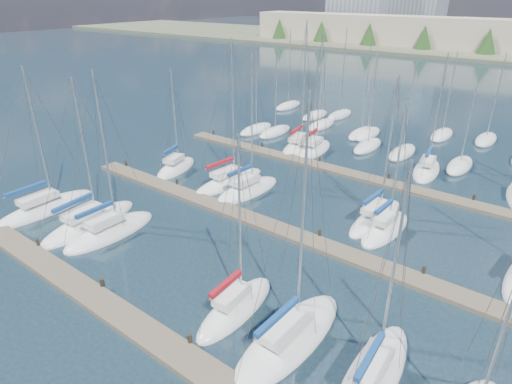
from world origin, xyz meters
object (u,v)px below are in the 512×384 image
Objects in this scene: sailboat_h at (176,168)px; sailboat_d at (236,308)px; sailboat_p at (426,170)px; sailboat_f at (372,377)px; sailboat_o at (314,149)px; sailboat_b at (89,223)px; sailboat_e at (289,338)px; sailboat_l at (385,229)px; sailboat_j at (248,190)px; sailboat_n at (299,145)px; sailboat_k at (376,218)px; sailboat_c at (110,231)px; sailboat_a at (45,208)px; sailboat_i at (229,181)px.

sailboat_d reaches higher than sailboat_h.
sailboat_p is 1.05× the size of sailboat_f.
sailboat_d is 0.82× the size of sailboat_o.
sailboat_e is (20.28, -0.80, 0.01)m from sailboat_b.
sailboat_e is 1.30× the size of sailboat_l.
sailboat_b is 1.08× the size of sailboat_d.
sailboat_j is 0.88× the size of sailboat_n.
sailboat_o is (-14.70, 27.69, 0.01)m from sailboat_e.
sailboat_k is at bearing 15.05° from sailboat_j.
sailboat_j is at bearing 122.31° from sailboat_d.
sailboat_k is at bearing 98.06° from sailboat_e.
sailboat_c is 0.94× the size of sailboat_o.
sailboat_j is (-18.58, 13.41, 0.00)m from sailboat_f.
sailboat_a reaches higher than sailboat_h.
sailboat_i reaches higher than sailboat_d.
sailboat_p is 19.71m from sailboat_j.
sailboat_h is 31.18m from sailboat_f.
sailboat_j is at bearing -136.36° from sailboat_p.
sailboat_p is at bearing 60.78° from sailboat_c.
sailboat_l is (1.35, -14.62, -0.01)m from sailboat_p.
sailboat_n is at bearing 70.90° from sailboat_a.
sailboat_e reaches higher than sailboat_k.
sailboat_p is at bearing 0.49° from sailboat_o.
sailboat_f is 25.02m from sailboat_b.
sailboat_f is at bearing -27.67° from sailboat_i.
sailboat_o is (-12.90, 11.68, 0.00)m from sailboat_k.
sailboat_l is at bearing 28.81° from sailboat_a.
sailboat_f is 22.92m from sailboat_j.
sailboat_b is 0.87× the size of sailboat_e.
sailboat_e is 1.14× the size of sailboat_k.
sailboat_b reaches higher than sailboat_l.
sailboat_p is at bearing 56.80° from sailboat_j.
sailboat_n is at bearing 177.17° from sailboat_p.
sailboat_k is (12.05, 2.26, 0.01)m from sailboat_j.
sailboat_h is at bearing 115.03° from sailboat_c.
sailboat_d is at bearing 179.86° from sailboat_e.
sailboat_p is 0.89× the size of sailboat_e.
sailboat_e is (-4.73, -0.34, -0.00)m from sailboat_f.
sailboat_a is 1.03× the size of sailboat_k.
sailboat_c is (-17.74, 1.01, -0.00)m from sailboat_e.
sailboat_b is (-18.47, -28.56, -0.02)m from sailboat_p.
sailboat_j is (-12.03, -15.61, -0.01)m from sailboat_p.
sailboat_p is 13.35m from sailboat_k.
sailboat_d is (9.90, -13.62, 0.01)m from sailboat_j.
sailboat_o reaches higher than sailboat_d.
sailboat_i is at bearing 55.88° from sailboat_a.
sailboat_l is 19.25m from sailboat_o.
sailboat_d is (19.59, -13.36, 0.01)m from sailboat_h.
sailboat_l is (1.34, -1.27, -0.01)m from sailboat_k.
sailboat_h is at bearing -169.95° from sailboat_k.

